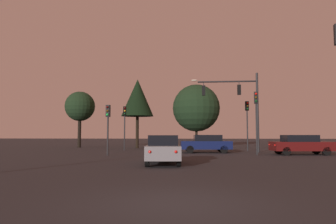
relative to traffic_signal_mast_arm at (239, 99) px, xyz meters
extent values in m
plane|color=#262326|center=(-4.66, 4.04, -4.70)|extent=(168.00, 168.00, 0.00)
cylinder|color=#232326|center=(1.61, -0.04, -1.20)|extent=(0.20, 0.20, 7.00)
cylinder|color=#232326|center=(-1.00, 0.01, 1.56)|extent=(5.22, 0.25, 0.14)
ellipsoid|color=#F4EACC|center=(-3.90, 0.07, 1.71)|extent=(0.56, 0.28, 0.16)
cylinder|color=#232326|center=(0.05, -0.01, 1.41)|extent=(0.05, 0.05, 0.30)
cube|color=black|center=(0.05, -0.01, 0.81)|extent=(0.30, 0.25, 0.90)
sphere|color=red|center=(0.05, 0.13, 1.09)|extent=(0.18, 0.18, 0.18)
sphere|color=#56380C|center=(0.05, 0.13, 0.81)|extent=(0.18, 0.18, 0.18)
sphere|color=#0C4219|center=(0.05, 0.13, 0.53)|extent=(0.18, 0.18, 0.18)
cylinder|color=#232326|center=(-3.08, 0.06, 1.40)|extent=(0.05, 0.05, 0.33)
cube|color=black|center=(-3.08, 0.06, 0.79)|extent=(0.30, 0.25, 0.90)
sphere|color=red|center=(-3.08, 0.20, 1.07)|extent=(0.18, 0.18, 0.18)
sphere|color=#56380C|center=(-3.08, 0.20, 0.79)|extent=(0.18, 0.18, 0.18)
sphere|color=#0C4219|center=(-3.08, 0.20, 0.51)|extent=(0.18, 0.18, 0.18)
cylinder|color=#232326|center=(1.18, 2.56, -2.78)|extent=(0.12, 0.12, 3.85)
cube|color=black|center=(1.18, 2.56, -0.40)|extent=(0.35, 0.31, 0.90)
sphere|color=red|center=(1.22, 2.42, -0.12)|extent=(0.18, 0.18, 0.18)
sphere|color=#56380C|center=(1.22, 2.42, -0.40)|extent=(0.18, 0.18, 0.18)
sphere|color=#0C4219|center=(1.22, 2.42, -0.68)|extent=(0.18, 0.18, 0.18)
cylinder|color=#232326|center=(0.72, -3.72, -2.75)|extent=(0.12, 0.12, 3.91)
cube|color=black|center=(0.72, -3.72, -0.34)|extent=(0.34, 0.29, 0.90)
sphere|color=red|center=(0.69, -3.86, -0.06)|extent=(0.18, 0.18, 0.18)
sphere|color=#56380C|center=(0.69, -3.86, -0.34)|extent=(0.18, 0.18, 0.18)
sphere|color=#0C4219|center=(0.69, -3.86, -0.62)|extent=(0.18, 0.18, 0.18)
cylinder|color=#232326|center=(-10.77, 2.60, -2.99)|extent=(0.12, 0.12, 3.44)
cube|color=black|center=(-10.77, 2.60, -0.82)|extent=(0.36, 0.32, 0.90)
sphere|color=#4C0A0A|center=(-10.73, 2.46, -0.54)|extent=(0.18, 0.18, 0.18)
sphere|color=#F9A319|center=(-10.73, 2.46, -0.82)|extent=(0.18, 0.18, 0.18)
sphere|color=#0C4219|center=(-10.73, 2.46, -1.10)|extent=(0.18, 0.18, 0.18)
cylinder|color=#232326|center=(-10.48, -4.72, -3.26)|extent=(0.12, 0.12, 2.88)
cube|color=black|center=(-10.48, -4.72, -1.37)|extent=(0.32, 0.27, 0.90)
sphere|color=#4C0A0A|center=(-10.50, -4.85, -1.09)|extent=(0.18, 0.18, 0.18)
sphere|color=#56380C|center=(-10.50, -4.85, -1.37)|extent=(0.18, 0.18, 0.18)
sphere|color=#1EE04C|center=(-10.50, -4.85, -1.65)|extent=(0.18, 0.18, 0.18)
cube|color=gray|center=(-5.77, -11.10, -4.04)|extent=(2.06, 4.43, 0.68)
cube|color=black|center=(-5.75, -11.25, -3.44)|extent=(1.66, 2.44, 0.52)
cylinder|color=black|center=(-6.64, -9.74, -4.38)|extent=(0.25, 0.65, 0.64)
cylinder|color=black|center=(-5.12, -9.62, -4.38)|extent=(0.25, 0.65, 0.64)
cylinder|color=black|center=(-6.41, -12.57, -4.38)|extent=(0.25, 0.65, 0.64)
cylinder|color=black|center=(-4.89, -12.45, -4.38)|extent=(0.25, 0.65, 0.64)
sphere|color=red|center=(-6.19, -13.30, -3.94)|extent=(0.14, 0.14, 0.14)
sphere|color=red|center=(-4.99, -13.20, -3.94)|extent=(0.14, 0.14, 0.14)
cube|color=#0F1947|center=(-2.98, -0.92, -4.04)|extent=(4.37, 2.06, 0.68)
cube|color=black|center=(-2.83, -0.91, -3.44)|extent=(2.40, 1.68, 0.52)
cylinder|color=black|center=(-4.33, -1.80, -4.38)|extent=(0.65, 0.24, 0.64)
cylinder|color=black|center=(-4.44, -0.24, -4.38)|extent=(0.65, 0.24, 0.64)
cylinder|color=black|center=(-1.52, -1.61, -4.38)|extent=(0.65, 0.24, 0.64)
cylinder|color=black|center=(-1.63, -0.04, -4.38)|extent=(0.65, 0.24, 0.64)
sphere|color=red|center=(-0.80, -1.39, -3.94)|extent=(0.14, 0.14, 0.14)
sphere|color=red|center=(-0.89, -0.15, -3.94)|extent=(0.14, 0.14, 0.14)
cube|color=#4C0F0F|center=(4.23, -3.05, -4.04)|extent=(4.66, 2.13, 0.68)
cube|color=black|center=(4.08, -3.06, -3.44)|extent=(2.56, 1.71, 0.52)
cylinder|color=black|center=(5.66, -2.15, -4.38)|extent=(0.65, 0.25, 0.64)
cylinder|color=black|center=(5.78, -3.72, -4.38)|extent=(0.65, 0.25, 0.64)
cylinder|color=black|center=(2.68, -2.38, -4.38)|extent=(0.65, 0.25, 0.64)
cylinder|color=black|center=(2.80, -3.95, -4.38)|extent=(0.65, 0.25, 0.64)
sphere|color=red|center=(1.91, -2.61, -3.94)|extent=(0.14, 0.14, 0.14)
sphere|color=red|center=(2.01, -3.85, -3.94)|extent=(0.14, 0.14, 0.14)
cylinder|color=black|center=(-10.33, 7.45, -2.88)|extent=(0.34, 0.34, 3.66)
cone|color=black|center=(-10.33, 7.45, 1.09)|extent=(3.70, 3.70, 4.27)
cylinder|color=black|center=(-3.51, 11.15, -3.30)|extent=(0.30, 0.30, 2.80)
sphere|color=black|center=(-3.51, 11.15, 0.17)|extent=(5.90, 5.90, 5.90)
cylinder|color=black|center=(-17.49, 8.52, -2.86)|extent=(0.39, 0.39, 3.69)
sphere|color=black|center=(-17.49, 8.52, 0.23)|extent=(3.56, 3.56, 3.56)
camera|label=1|loc=(-4.35, -27.50, -3.14)|focal=32.98mm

